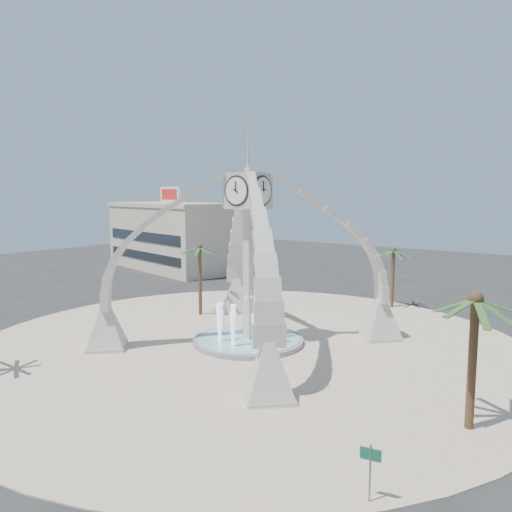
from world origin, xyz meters
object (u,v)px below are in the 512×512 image
Objects in this scene: palm_north at (394,251)px; clock_tower at (248,255)px; fountain at (248,340)px; palm_east at (476,301)px; street_sign at (370,461)px; palm_west at (200,248)px.

clock_tower is at bearing -101.32° from palm_north.
fountain is at bearing -101.32° from palm_north.
fountain is 17.83m from palm_east.
street_sign is at bearing -68.64° from palm_north.
street_sign is (15.16, -12.08, -4.94)m from clock_tower.
palm_north is at bearing 78.68° from fountain.
palm_east reaches higher than palm_north.
palm_west is 1.10× the size of palm_north.
palm_east reaches higher than fountain.
palm_north is at bearing 47.51° from palm_west.
fountain reaches higher than street_sign.
palm_east is (16.38, -4.08, 5.77)m from fountain.
street_sign is (24.01, -16.21, -4.49)m from palm_west.
palm_north is (3.53, 17.65, 5.16)m from fountain.
clock_tower is 18.03m from palm_north.
palm_east reaches higher than street_sign.
palm_north is 2.86× the size of street_sign.
clock_tower is 9.78m from palm_west.
palm_east is 1.12× the size of palm_north.
clock_tower reaches higher than street_sign.
palm_west is (-25.23, 8.21, -0.02)m from palm_east.
palm_north is (3.53, 17.65, -1.05)m from clock_tower.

